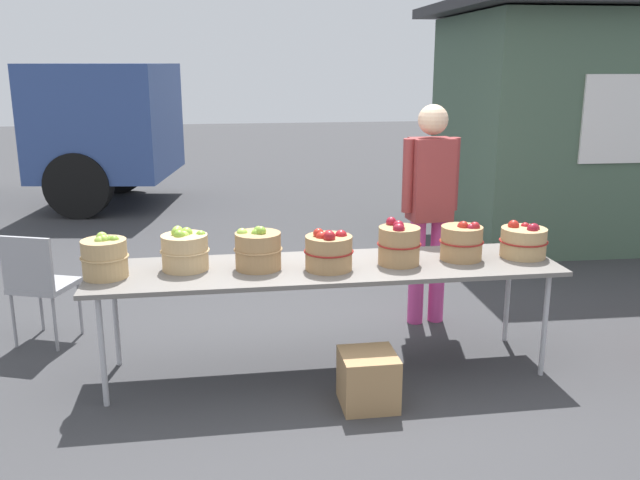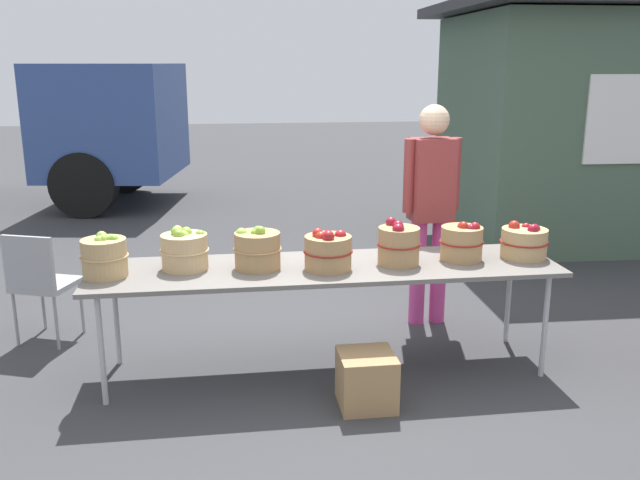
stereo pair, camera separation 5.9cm
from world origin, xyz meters
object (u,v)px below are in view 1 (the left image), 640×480
object	(u,v)px
vendor_adult	(430,198)
apple_basket_green_1	(185,250)
apple_basket_red_2	(462,242)
apple_basket_green_0	(105,257)
apple_basket_red_1	(399,244)
folding_chair	(38,280)
apple_basket_green_2	(258,250)
produce_crate	(368,379)
apple_basket_red_3	(524,241)
apple_basket_red_0	(328,251)
market_table	(327,271)

from	to	relation	value
vendor_adult	apple_basket_green_1	bearing A→B (deg)	15.97
apple_basket_red_2	apple_basket_green_0	bearing A→B (deg)	-178.78
apple_basket_red_1	vendor_adult	bearing A→B (deg)	60.11
vendor_adult	folding_chair	size ratio (longest dim) A/B	2.04
vendor_adult	folding_chair	distance (m)	3.03
apple_basket_green_2	vendor_adult	bearing A→B (deg)	28.82
apple_basket_green_1	produce_crate	xyz separation A→B (m)	(1.10, -0.60, -0.71)
apple_basket_green_2	apple_basket_red_3	bearing A→B (deg)	0.34
folding_chair	apple_basket_red_2	bearing A→B (deg)	-173.56
apple_basket_green_1	produce_crate	bearing A→B (deg)	-28.53
apple_basket_green_2	apple_basket_red_0	size ratio (longest dim) A/B	0.98
apple_basket_red_2	produce_crate	distance (m)	1.18
apple_basket_green_2	folding_chair	world-z (taller)	apple_basket_green_2
vendor_adult	folding_chair	xyz separation A→B (m)	(-2.98, -0.02, -0.52)
apple_basket_red_3	vendor_adult	bearing A→B (deg)	120.11
vendor_adult	apple_basket_red_0	bearing A→B (deg)	37.21
apple_basket_green_0	apple_basket_green_2	world-z (taller)	same
apple_basket_red_1	folding_chair	bearing A→B (deg)	162.59
vendor_adult	folding_chair	bearing A→B (deg)	-4.53
market_table	apple_basket_red_2	bearing A→B (deg)	1.09
market_table	produce_crate	distance (m)	0.78
apple_basket_red_3	produce_crate	xyz separation A→B (m)	(-1.21, -0.55, -0.69)
apple_basket_green_0	vendor_adult	size ratio (longest dim) A/B	0.17
apple_basket_red_1	produce_crate	xyz separation A→B (m)	(-0.31, -0.50, -0.72)
apple_basket_green_2	apple_basket_red_0	bearing A→B (deg)	-10.77
apple_basket_red_2	folding_chair	bearing A→B (deg)	165.98
apple_basket_green_0	folding_chair	size ratio (longest dim) A/B	0.35
apple_basket_green_0	market_table	bearing A→B (deg)	1.31
market_table	folding_chair	xyz separation A→B (m)	(-2.04, 0.76, -0.21)
apple_basket_red_0	vendor_adult	distance (m)	1.29
apple_basket_green_1	apple_basket_green_0	bearing A→B (deg)	-168.69
apple_basket_green_2	vendor_adult	distance (m)	1.61
apple_basket_green_1	apple_basket_red_3	bearing A→B (deg)	-1.18
market_table	apple_basket_red_0	size ratio (longest dim) A/B	9.50
apple_basket_green_1	produce_crate	size ratio (longest dim) A/B	0.94
vendor_adult	market_table	bearing A→B (deg)	34.56
apple_basket_green_2	folding_chair	size ratio (longest dim) A/B	0.37
apple_basket_green_0	apple_basket_red_1	world-z (taller)	apple_basket_red_1
apple_basket_green_0	folding_chair	xyz separation A→B (m)	(-0.62, 0.79, -0.37)
apple_basket_red_1	produce_crate	bearing A→B (deg)	-121.57
apple_basket_red_1	apple_basket_red_3	xyz separation A→B (m)	(0.90, 0.05, -0.03)
apple_basket_green_1	folding_chair	bearing A→B (deg)	147.95
apple_basket_red_2	folding_chair	xyz separation A→B (m)	(-2.97, 0.74, -0.37)
market_table	apple_basket_red_3	size ratio (longest dim) A/B	9.34
apple_basket_green_2	apple_basket_red_0	xyz separation A→B (m)	(0.45, -0.09, -0.01)
vendor_adult	produce_crate	world-z (taller)	vendor_adult
market_table	apple_basket_green_0	xyz separation A→B (m)	(-1.41, -0.03, 0.16)
vendor_adult	produce_crate	distance (m)	1.75
market_table	apple_basket_red_1	bearing A→B (deg)	-3.46
apple_basket_red_2	apple_basket_green_1	bearing A→B (deg)	178.54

